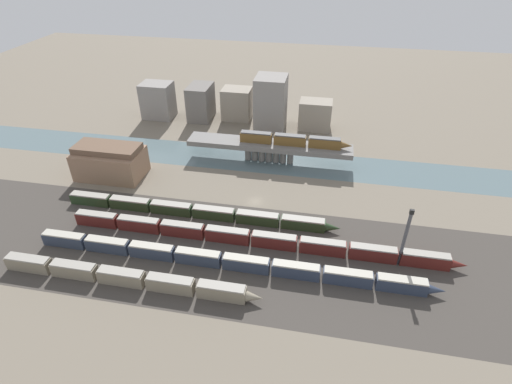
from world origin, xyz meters
TOP-DOWN VIEW (x-y plane):
  - ground_plane at (0.00, 0.00)m, footprint 400.00×400.00m
  - railbed_yard at (0.00, -24.00)m, footprint 280.00×42.00m
  - river_water at (0.00, 26.19)m, footprint 320.00×18.03m
  - bridge at (0.00, 26.19)m, footprint 58.41×8.44m
  - train_on_bridge at (8.51, 26.19)m, footprint 39.02×2.65m
  - train_yard_near at (-23.63, -38.85)m, footprint 64.30×2.83m
  - train_yard_mid at (-1.70, -28.98)m, footprint 101.86×2.65m
  - train_yard_far at (3.63, -19.37)m, footprint 104.90×2.62m
  - train_yard_outer at (-15.31, -10.26)m, footprint 81.43×2.80m
  - warehouse_building at (-50.86, 6.50)m, footprint 21.92×13.16m
  - signal_tower at (40.64, -19.67)m, footprint 1.00×0.85m
  - city_block_far_left at (-54.19, 56.91)m, footprint 12.98×10.24m
  - city_block_left at (-35.34, 58.94)m, footprint 9.29×13.84m
  - city_block_center at (-19.87, 61.64)m, footprint 12.30×9.72m
  - city_block_right at (-4.12, 55.37)m, footprint 12.37×13.13m
  - city_block_far_right at (14.26, 57.51)m, footprint 13.13×8.98m

SIDE VIEW (x-z plane):
  - ground_plane at x=0.00m, z-range 0.00..0.00m
  - river_water at x=0.00m, z-range 0.00..0.01m
  - railbed_yard at x=0.00m, z-range 0.00..0.01m
  - train_yard_outer at x=-15.31m, z-range -0.03..3.40m
  - train_yard_mid at x=-1.70m, z-range -0.03..3.69m
  - train_yard_near at x=-23.63m, z-range -0.04..3.76m
  - train_yard_far at x=3.63m, z-range -0.03..3.90m
  - warehouse_building at x=-50.86m, z-range -0.28..11.04m
  - bridge at x=0.00m, z-range 2.12..9.37m
  - city_block_far_right at x=14.26m, z-range 0.00..11.94m
  - city_block_center at x=-19.87m, z-range 0.00..13.40m
  - city_block_left at x=-35.34m, z-range 0.00..14.69m
  - city_block_far_left at x=-54.19m, z-range 0.00..15.17m
  - signal_tower at x=40.64m, z-range -0.01..16.70m
  - train_on_bridge at x=8.51m, z-range 7.21..10.97m
  - city_block_right at x=-4.12m, z-range 0.00..21.48m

